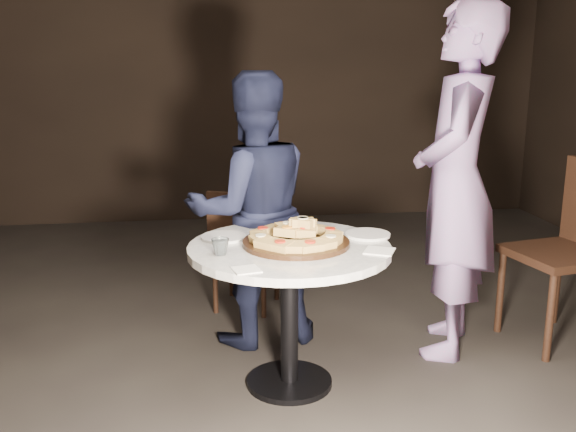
{
  "coord_description": "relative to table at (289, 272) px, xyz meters",
  "views": [
    {
      "loc": [
        -0.43,
        -2.9,
        1.58
      ],
      "look_at": [
        -0.02,
        0.04,
        0.85
      ],
      "focal_mm": 40.0,
      "sensor_mm": 36.0,
      "label": 1
    }
  ],
  "objects": [
    {
      "name": "floor",
      "position": [
        0.02,
        0.01,
        -0.59
      ],
      "size": [
        7.0,
        7.0,
        0.0
      ],
      "primitive_type": "plane",
      "color": "black",
      "rests_on": "ground"
    },
    {
      "name": "chair_far",
      "position": [
        -0.16,
        1.0,
        -0.13
      ],
      "size": [
        0.49,
        0.5,
        0.8
      ],
      "rotation": [
        0.0,
        0.0,
        2.77
      ],
      "color": "black",
      "rests_on": "ground"
    },
    {
      "name": "plate_left",
      "position": [
        -0.3,
        0.16,
        0.14
      ],
      "size": [
        0.27,
        0.27,
        0.01
      ],
      "primitive_type": "cylinder",
      "rotation": [
        0.0,
        0.0,
        0.28
      ],
      "color": "white",
      "rests_on": "table"
    },
    {
      "name": "chair_right",
      "position": [
        1.67,
        0.33,
        0.01
      ],
      "size": [
        0.59,
        0.57,
        1.03
      ],
      "rotation": [
        0.0,
        0.0,
        -1.37
      ],
      "color": "black",
      "rests_on": "ground"
    },
    {
      "name": "table",
      "position": [
        0.0,
        0.0,
        0.0
      ],
      "size": [
        1.1,
        1.1,
        0.72
      ],
      "rotation": [
        0.0,
        0.0,
        0.15
      ],
      "color": "black",
      "rests_on": "ground"
    },
    {
      "name": "focaccia_pile",
      "position": [
        0.04,
        -0.0,
        0.19
      ],
      "size": [
        0.46,
        0.46,
        0.12
      ],
      "rotation": [
        0.0,
        0.0,
        0.22
      ],
      "color": "#B78F47",
      "rests_on": "serving_board"
    },
    {
      "name": "serving_board",
      "position": [
        0.03,
        -0.0,
        0.15
      ],
      "size": [
        0.62,
        0.62,
        0.02
      ],
      "primitive_type": "cylinder",
      "rotation": [
        0.0,
        0.0,
        -0.25
      ],
      "color": "black",
      "rests_on": "table"
    },
    {
      "name": "napkin_near",
      "position": [
        -0.23,
        -0.34,
        0.14
      ],
      "size": [
        0.13,
        0.13,
        0.01
      ],
      "primitive_type": "cube",
      "rotation": [
        0.0,
        0.0,
        0.23
      ],
      "color": "white",
      "rests_on": "table"
    },
    {
      "name": "water_glass",
      "position": [
        -0.33,
        -0.11,
        0.17
      ],
      "size": [
        0.08,
        0.08,
        0.07
      ],
      "primitive_type": "imported",
      "rotation": [
        0.0,
        0.0,
        0.06
      ],
      "color": "silver",
      "rests_on": "table"
    },
    {
      "name": "diner_navy",
      "position": [
        -0.13,
        0.57,
        0.17
      ],
      "size": [
        0.83,
        0.7,
        1.52
      ],
      "primitive_type": "imported",
      "rotation": [
        0.0,
        0.0,
        3.31
      ],
      "color": "black",
      "rests_on": "ground"
    },
    {
      "name": "plate_right",
      "position": [
        0.41,
        0.11,
        0.14
      ],
      "size": [
        0.28,
        0.28,
        0.01
      ],
      "primitive_type": "cylinder",
      "rotation": [
        0.0,
        0.0,
        0.31
      ],
      "color": "white",
      "rests_on": "table"
    },
    {
      "name": "napkin_far",
      "position": [
        0.39,
        -0.16,
        0.14
      ],
      "size": [
        0.17,
        0.17,
        0.01
      ],
      "primitive_type": "cube",
      "rotation": [
        0.0,
        0.0,
        -0.46
      ],
      "color": "white",
      "rests_on": "table"
    },
    {
      "name": "diner_teal",
      "position": [
        0.94,
        0.31,
        0.35
      ],
      "size": [
        0.69,
        0.81,
        1.89
      ],
      "primitive_type": "imported",
      "rotation": [
        0.0,
        0.0,
        -1.98
      ],
      "color": "#866EA9",
      "rests_on": "ground"
    }
  ]
}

